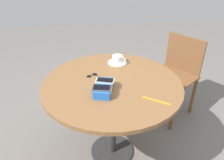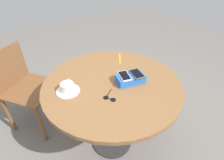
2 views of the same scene
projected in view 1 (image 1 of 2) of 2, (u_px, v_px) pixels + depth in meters
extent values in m
plane|color=slate|center=(112.00, 151.00, 2.01)|extent=(8.00, 8.00, 0.00)
cylinder|color=#2D2D2D|center=(112.00, 150.00, 2.01)|extent=(0.38, 0.38, 0.02)
cylinder|color=#2D2D2D|center=(112.00, 121.00, 1.82)|extent=(0.07, 0.07, 0.69)
cylinder|color=brown|center=(112.00, 84.00, 1.64)|extent=(1.05, 1.05, 0.03)
cube|color=blue|center=(103.00, 88.00, 1.51)|extent=(0.23, 0.16, 0.06)
cube|color=white|center=(112.00, 90.00, 1.51)|extent=(0.11, 0.03, 0.03)
cube|color=#515156|center=(102.00, 88.00, 1.45)|extent=(0.10, 0.14, 0.01)
cube|color=black|center=(102.00, 87.00, 1.45)|extent=(0.09, 0.12, 0.00)
cube|color=silver|center=(105.00, 81.00, 1.53)|extent=(0.10, 0.14, 0.01)
cube|color=black|center=(105.00, 80.00, 1.53)|extent=(0.09, 0.13, 0.00)
cylinder|color=white|center=(117.00, 62.00, 1.91)|extent=(0.16, 0.16, 0.01)
cylinder|color=white|center=(117.00, 59.00, 1.89)|extent=(0.09, 0.09, 0.06)
cylinder|color=olive|center=(117.00, 56.00, 1.88)|extent=(0.08, 0.08, 0.00)
torus|color=white|center=(123.00, 60.00, 1.87)|extent=(0.04, 0.05, 0.06)
cube|color=orange|center=(157.00, 101.00, 1.43)|extent=(0.12, 0.17, 0.00)
cylinder|color=black|center=(89.00, 76.00, 1.70)|extent=(0.04, 0.04, 0.00)
cylinder|color=black|center=(95.00, 74.00, 1.73)|extent=(0.04, 0.04, 0.00)
cylinder|color=black|center=(92.00, 75.00, 1.71)|extent=(0.03, 0.05, 0.00)
cylinder|color=black|center=(99.00, 77.00, 1.69)|extent=(0.07, 0.04, 0.00)
cube|color=brown|center=(170.00, 77.00, 2.27)|extent=(0.61, 0.61, 0.02)
cube|color=brown|center=(184.00, 54.00, 2.29)|extent=(0.35, 0.26, 0.38)
cylinder|color=brown|center=(142.00, 95.00, 2.40)|extent=(0.04, 0.04, 0.45)
cylinder|color=brown|center=(173.00, 112.00, 2.15)|extent=(0.04, 0.04, 0.45)
cylinder|color=brown|center=(163.00, 82.00, 2.63)|extent=(0.04, 0.04, 0.45)
cylinder|color=brown|center=(193.00, 96.00, 2.38)|extent=(0.04, 0.04, 0.45)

